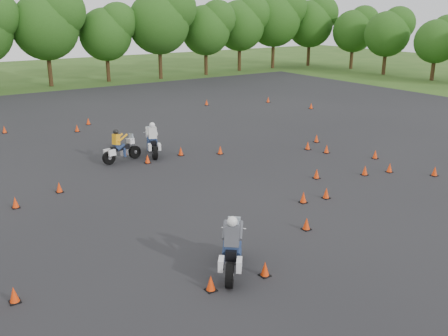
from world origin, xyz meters
name	(u,v)px	position (x,y,z in m)	size (l,w,h in m)	color
ground	(283,226)	(0.00, 0.00, 0.00)	(140.00, 140.00, 0.00)	#2D5119
asphalt_pad	(200,181)	(0.00, 6.00, 0.01)	(62.00, 62.00, 0.00)	black
treeline	(62,43)	(2.90, 35.88, 4.64)	(86.57, 32.13, 10.99)	#234C15
traffic_cones	(208,181)	(0.00, 5.29, 0.23)	(36.60, 32.86, 0.45)	#F03A0A
rider_grey	(232,243)	(-3.56, -1.74, 0.97)	(2.50, 0.77, 1.93)	#484950
rider_yellow	(122,145)	(-1.74, 11.06, 0.88)	(2.28, 0.70, 1.76)	orange
rider_white	(152,139)	(0.08, 11.25, 0.95)	(2.44, 0.75, 1.89)	beige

